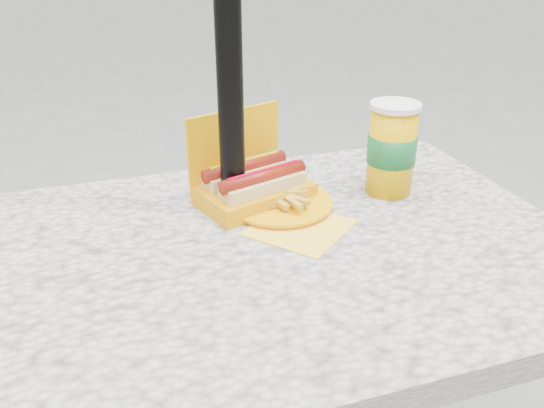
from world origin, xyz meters
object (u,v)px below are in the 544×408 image
object	(u,v)px
soda_cup	(392,148)
fries_plate	(281,204)
umbrella_pole	(228,36)
hotdog_box	(253,184)

from	to	relation	value
soda_cup	fries_plate	bearing A→B (deg)	-178.06
umbrella_pole	fries_plate	bearing A→B (deg)	-16.88
umbrella_pole	hotdog_box	distance (m)	0.31
hotdog_box	fries_plate	xyz separation A→B (m)	(0.04, -0.05, -0.03)
umbrella_pole	hotdog_box	xyz separation A→B (m)	(0.05, 0.03, -0.31)
fries_plate	soda_cup	world-z (taller)	soda_cup
umbrella_pole	soda_cup	size ratio (longest dim) A/B	11.03
umbrella_pole	fries_plate	xyz separation A→B (m)	(0.09, -0.03, -0.34)
hotdog_box	fries_plate	world-z (taller)	hotdog_box
hotdog_box	fries_plate	distance (m)	0.08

